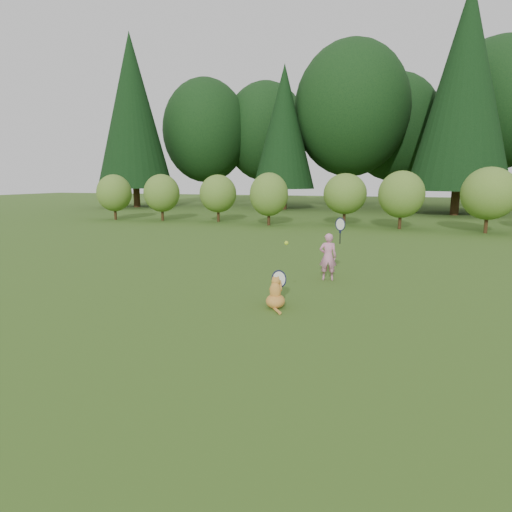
% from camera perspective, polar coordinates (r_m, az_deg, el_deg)
% --- Properties ---
extents(ground, '(100.00, 100.00, 0.00)m').
position_cam_1_polar(ground, '(7.81, -3.26, -5.97)').
color(ground, '#315016').
rests_on(ground, ground).
extents(shrub_row, '(28.00, 3.00, 2.80)m').
position_cam_1_polar(shrub_row, '(20.17, 10.55, 7.84)').
color(shrub_row, '#547624').
rests_on(shrub_row, ground).
extents(woodland_backdrop, '(48.00, 10.00, 15.00)m').
position_cam_1_polar(woodland_backdrop, '(30.56, 13.73, 19.97)').
color(woodland_backdrop, black).
rests_on(woodland_backdrop, ground).
extents(child, '(0.58, 0.35, 1.54)m').
position_cam_1_polar(child, '(9.40, 9.63, 0.05)').
color(child, pink).
rests_on(child, ground).
extents(cat, '(0.44, 0.79, 0.76)m').
position_cam_1_polar(cat, '(7.34, 2.64, -4.70)').
color(cat, '#C06F25').
rests_on(cat, ground).
extents(tennis_ball, '(0.07, 0.07, 0.07)m').
position_cam_1_polar(tennis_ball, '(6.97, 4.07, 1.74)').
color(tennis_ball, '#B6E31A').
rests_on(tennis_ball, ground).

